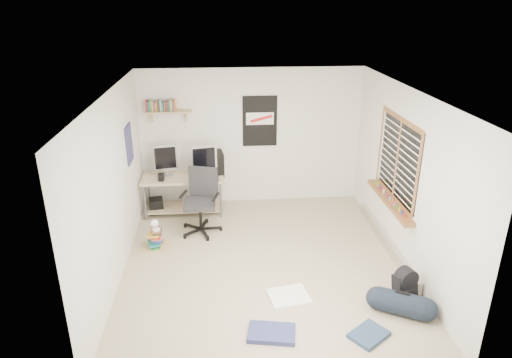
{
  "coord_description": "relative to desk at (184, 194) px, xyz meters",
  "views": [
    {
      "loc": [
        -0.58,
        -5.71,
        3.62
      ],
      "look_at": [
        -0.07,
        0.38,
        1.18
      ],
      "focal_mm": 32.0,
      "sensor_mm": 36.0,
      "label": 1
    }
  ],
  "objects": [
    {
      "name": "backpack",
      "position": [
        2.94,
        -2.85,
        -0.16
      ],
      "size": [
        0.33,
        0.3,
        0.37
      ],
      "primitive_type": "cube",
      "rotation": [
        0.0,
        0.0,
        0.32
      ],
      "color": "black",
      "rests_on": "floor"
    },
    {
      "name": "desk_lamp",
      "position": [
        -0.35,
        -1.24,
        0.02
      ],
      "size": [
        0.2,
        0.24,
        0.21
      ],
      "primitive_type": "cube",
      "rotation": [
        0.0,
        0.0,
        0.4
      ],
      "color": "white",
      "rests_on": "book_stack"
    },
    {
      "name": "back_wall",
      "position": [
        1.24,
        0.44,
        0.89
      ],
      "size": [
        4.0,
        0.01,
        2.5
      ],
      "primitive_type": "cube",
      "color": "silver",
      "rests_on": "ground"
    },
    {
      "name": "poster_back_wall",
      "position": [
        1.39,
        0.42,
        1.19
      ],
      "size": [
        0.62,
        0.03,
        0.92
      ],
      "primitive_type": "cube",
      "color": "black",
      "rests_on": "back_wall"
    },
    {
      "name": "poster_left_wall",
      "position": [
        -0.74,
        -0.61,
        1.14
      ],
      "size": [
        0.02,
        0.42,
        0.6
      ],
      "primitive_type": "cube",
      "color": "navy",
      "rests_on": "left_wall"
    },
    {
      "name": "monitor_right",
      "position": [
        0.39,
        -0.1,
        0.52
      ],
      "size": [
        0.44,
        0.19,
        0.47
      ],
      "primitive_type": "cube",
      "rotation": [
        0.0,
        0.0,
        0.2
      ],
      "color": "#9A9A9E",
      "rests_on": "desk"
    },
    {
      "name": "keyboard",
      "position": [
        -0.26,
        -0.02,
        0.3
      ],
      "size": [
        0.4,
        0.28,
        0.02
      ],
      "primitive_type": "cube",
      "rotation": [
        0.0,
        0.0,
        0.43
      ],
      "color": "black",
      "rests_on": "desk"
    },
    {
      "name": "speaker_left",
      "position": [
        -0.36,
        -0.17,
        0.37
      ],
      "size": [
        0.1,
        0.1,
        0.18
      ],
      "primitive_type": "cube",
      "rotation": [
        0.0,
        0.0,
        -0.14
      ],
      "color": "black",
      "rests_on": "desk"
    },
    {
      "name": "speaker_right",
      "position": [
        0.57,
        -0.25,
        0.38
      ],
      "size": [
        0.1,
        0.1,
        0.19
      ],
      "primitive_type": "cube",
      "rotation": [
        0.0,
        0.0,
        0.08
      ],
      "color": "black",
      "rests_on": "desk"
    },
    {
      "name": "window",
      "position": [
        3.19,
        -1.51,
        1.08
      ],
      "size": [
        0.1,
        1.5,
        1.26
      ],
      "primitive_type": "cube",
      "color": "brown",
      "rests_on": "right_wall"
    },
    {
      "name": "pc_tower",
      "position": [
        0.61,
        0.19,
        0.49
      ],
      "size": [
        0.24,
        0.42,
        0.42
      ],
      "primitive_type": "cube",
      "rotation": [
        0.0,
        0.0,
        0.12
      ],
      "color": "black",
      "rests_on": "desk"
    },
    {
      "name": "right_wall",
      "position": [
        3.25,
        -1.81,
        0.89
      ],
      "size": [
        0.01,
        4.5,
        2.5
      ],
      "primitive_type": "cube",
      "color": "silver",
      "rests_on": "ground"
    },
    {
      "name": "jeans_a",
      "position": [
        1.19,
        -3.35,
        -0.33
      ],
      "size": [
        0.6,
        0.44,
        0.06
      ],
      "primitive_type": "cube",
      "rotation": [
        0.0,
        0.0,
        -0.18
      ],
      "color": "navy",
      "rests_on": "floor"
    },
    {
      "name": "book_stack",
      "position": [
        -0.37,
        -1.22,
        -0.22
      ],
      "size": [
        0.43,
        0.36,
        0.27
      ],
      "primitive_type": "cube",
      "rotation": [
        0.0,
        0.0,
        0.07
      ],
      "color": "brown",
      "rests_on": "floor"
    },
    {
      "name": "tshirt",
      "position": [
        1.49,
        -2.67,
        -0.34
      ],
      "size": [
        0.57,
        0.51,
        0.04
      ],
      "primitive_type": "cube",
      "rotation": [
        0.0,
        0.0,
        0.19
      ],
      "color": "white",
      "rests_on": "floor"
    },
    {
      "name": "desk",
      "position": [
        0.0,
        0.0,
        0.0
      ],
      "size": [
        1.54,
        0.98,
        0.65
      ],
      "primitive_type": "cube",
      "rotation": [
        0.0,
        0.0,
        -0.27
      ],
      "color": "tan",
      "rests_on": "floor"
    },
    {
      "name": "baseboard_heater",
      "position": [
        3.2,
        -1.51,
        -0.28
      ],
      "size": [
        0.08,
        2.5,
        0.18
      ],
      "primitive_type": "cube",
      "color": "#B7B2A8",
      "rests_on": "floor"
    },
    {
      "name": "floor",
      "position": [
        1.24,
        -1.81,
        -0.37
      ],
      "size": [
        4.0,
        4.5,
        0.01
      ],
      "primitive_type": "cube",
      "color": "gray",
      "rests_on": "ground"
    },
    {
      "name": "monitor_left",
      "position": [
        -0.28,
        0.06,
        0.51
      ],
      "size": [
        0.41,
        0.18,
        0.44
      ],
      "primitive_type": "cube",
      "rotation": [
        0.0,
        0.0,
        0.19
      ],
      "color": "#9C9CA1",
      "rests_on": "desk"
    },
    {
      "name": "jeans_b",
      "position": [
        2.3,
        -3.46,
        -0.34
      ],
      "size": [
        0.53,
        0.5,
        0.05
      ],
      "primitive_type": "cube",
      "rotation": [
        0.0,
        0.0,
        0.63
      ],
      "color": "#233550",
      "rests_on": "floor"
    },
    {
      "name": "ceiling",
      "position": [
        1.24,
        -1.81,
        2.14
      ],
      "size": [
        4.0,
        4.5,
        0.01
      ],
      "primitive_type": "cube",
      "color": "white",
      "rests_on": "ground"
    },
    {
      "name": "duffel_bag",
      "position": [
        2.81,
        -3.09,
        -0.22
      ],
      "size": [
        0.4,
        0.4,
        0.57
      ],
      "primitive_type": "cylinder",
      "rotation": [
        0.0,
        0.0,
        -0.51
      ],
      "color": "black",
      "rests_on": "floor"
    },
    {
      "name": "subwoofer",
      "position": [
        -0.51,
        0.02,
        -0.22
      ],
      "size": [
        0.28,
        0.28,
        0.27
      ],
      "primitive_type": "cube",
      "rotation": [
        0.0,
        0.0,
        0.17
      ],
      "color": "black",
      "rests_on": "floor"
    },
    {
      "name": "left_wall",
      "position": [
        -0.76,
        -1.81,
        0.89
      ],
      "size": [
        0.01,
        4.5,
        2.5
      ],
      "primitive_type": "cube",
      "color": "silver",
      "rests_on": "ground"
    },
    {
      "name": "office_chair",
      "position": [
        0.31,
        -0.77,
        0.12
      ],
      "size": [
        0.86,
        0.86,
        1.07
      ],
      "primitive_type": "cube",
      "rotation": [
        0.0,
        0.0,
        -0.27
      ],
      "color": "#242427",
      "rests_on": "floor"
    },
    {
      "name": "wall_shelf",
      "position": [
        -0.21,
        0.33,
        1.42
      ],
      "size": [
        0.8,
        0.22,
        0.24
      ],
      "primitive_type": "cube",
      "color": "tan",
      "rests_on": "back_wall"
    }
  ]
}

